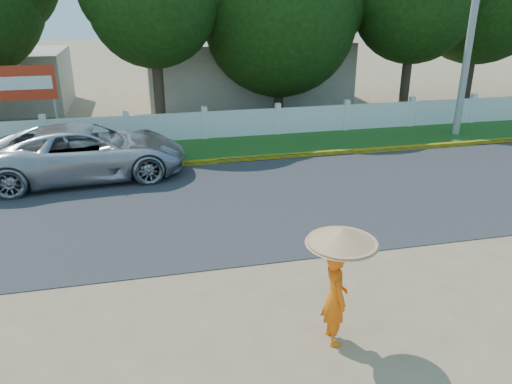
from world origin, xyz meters
TOP-DOWN VIEW (x-y plane):
  - ground at (0.00, 0.00)m, footprint 120.00×120.00m
  - road at (0.00, 4.50)m, footprint 60.00×7.00m
  - grass_verge at (0.00, 9.75)m, footprint 60.00×3.50m
  - curb at (0.00, 8.05)m, footprint 40.00×0.18m
  - fence at (0.00, 11.20)m, footprint 40.00×0.10m
  - building_near at (3.00, 18.00)m, footprint 10.00×6.00m
  - utility_pole at (10.20, 9.57)m, footprint 0.28×0.28m
  - vehicle at (-4.16, 7.58)m, footprint 6.28×3.27m
  - monk_with_parasol at (0.51, -1.69)m, footprint 1.16×1.16m
  - billboard at (-6.76, 12.30)m, footprint 2.50×0.13m
  - tree_row at (4.09, 14.27)m, footprint 38.74×7.75m

SIDE VIEW (x-z plane):
  - ground at x=0.00m, z-range 0.00..0.00m
  - road at x=0.00m, z-range 0.00..0.02m
  - grass_verge at x=0.00m, z-range 0.00..0.03m
  - curb at x=0.00m, z-range 0.00..0.16m
  - fence at x=0.00m, z-range 0.00..1.10m
  - vehicle at x=-4.16m, z-range 0.00..1.69m
  - monk_with_parasol at x=0.51m, z-range 0.32..2.43m
  - building_near at x=3.00m, z-range 0.00..3.20m
  - billboard at x=-6.76m, z-range 0.67..3.62m
  - utility_pole at x=10.20m, z-range 0.00..7.48m
  - tree_row at x=4.09m, z-range 0.47..9.27m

